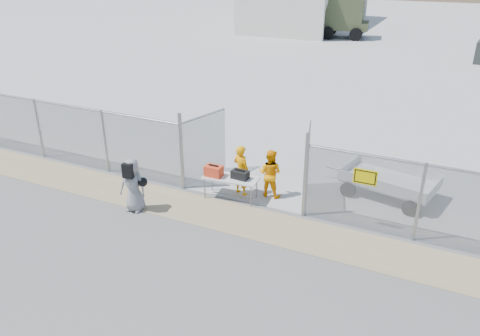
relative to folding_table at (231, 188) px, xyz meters
The scene contains 12 objects.
ground 2.11m from the folding_table, 80.75° to the right, with size 160.00×160.00×0.00m, color #505050.
tarmac_inside 39.95m from the folding_table, 89.52° to the left, with size 160.00×80.00×0.01m, color #A6A6A6.
dirt_strip 1.15m from the folding_table, 72.35° to the right, with size 44.00×1.60×0.01m, color #9D8964.
chain_link_fence 0.82m from the folding_table, ahead, with size 40.00×0.20×2.20m, color gray, non-canonical shape.
folding_table is the anchor object (origin of this frame).
orange_bag 0.73m from the folding_table, 166.15° to the right, with size 0.52×0.35×0.32m, color #E5401F.
black_duffel 0.56m from the folding_table, 10.17° to the left, with size 0.51×0.30×0.25m, color black.
security_worker_left 0.63m from the folding_table, 67.99° to the left, with size 0.59×0.39×1.61m, color #FF9902.
security_worker_right 1.27m from the folding_table, 33.21° to the left, with size 0.74×0.58×1.52m, color #FF9902.
visitor 2.91m from the folding_table, 140.32° to the right, with size 0.78×0.51×1.60m, color gray.
utility_trailer 4.84m from the folding_table, 26.86° to the left, with size 3.53×1.82×0.86m, color silver, non-canonical shape.
military_truck 31.92m from the folding_table, 100.48° to the left, with size 7.15×2.64×3.41m, color #3F472A, non-canonical shape.
Camera 1 is at (5.32, -9.28, 6.79)m, focal length 35.00 mm.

